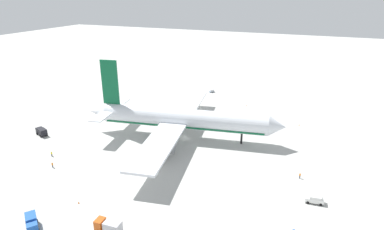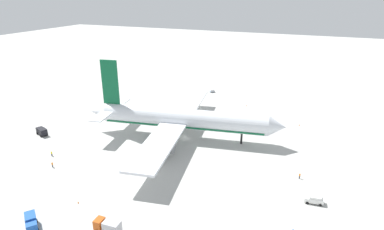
{
  "view_description": "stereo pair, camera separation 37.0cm",
  "coord_description": "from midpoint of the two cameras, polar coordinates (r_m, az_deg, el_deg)",
  "views": [
    {
      "loc": [
        41.73,
        -94.18,
        48.27
      ],
      "look_at": [
        1.93,
        2.48,
        7.93
      ],
      "focal_mm": 30.57,
      "sensor_mm": 36.0,
      "label": 1
    },
    {
      "loc": [
        42.07,
        -94.04,
        48.27
      ],
      "look_at": [
        1.93,
        2.48,
        7.93
      ],
      "focal_mm": 30.57,
      "sensor_mm": 36.0,
      "label": 2
    }
  ],
  "objects": [
    {
      "name": "ground_worker_3",
      "position": [
        110.36,
        -23.38,
        -6.23
      ],
      "size": [
        0.56,
        0.56,
        1.65
      ],
      "color": "black",
      "rests_on": "ground"
    },
    {
      "name": "service_truck_0",
      "position": [
        74.83,
        -14.49,
        -18.27
      ],
      "size": [
        5.83,
        2.78,
        2.89
      ],
      "color": "#BF4C14",
      "rests_on": "ground"
    },
    {
      "name": "baggage_cart_0",
      "position": [
        164.27,
        3.44,
        4.27
      ],
      "size": [
        2.68,
        2.56,
        1.45
      ],
      "color": "#26598C",
      "rests_on": "ground"
    },
    {
      "name": "ground_worker_0",
      "position": [
        103.72,
        -23.27,
        -8.0
      ],
      "size": [
        0.51,
        0.51,
        1.64
      ],
      "color": "#3F3F47",
      "rests_on": "ground"
    },
    {
      "name": "service_truck_3",
      "position": [
        126.91,
        -24.84,
        -2.62
      ],
      "size": [
        5.39,
        3.92,
        2.56
      ],
      "color": "black",
      "rests_on": "ground"
    },
    {
      "name": "traffic_cone_0",
      "position": [
        85.98,
        -19.3,
        -14.2
      ],
      "size": [
        0.36,
        0.36,
        0.55
      ],
      "primitive_type": "cone",
      "color": "orange",
      "rests_on": "ground"
    },
    {
      "name": "service_van",
      "position": [
        86.42,
        20.49,
        -13.56
      ],
      "size": [
        4.64,
        2.45,
        1.97
      ],
      "color": "white",
      "rests_on": "ground"
    },
    {
      "name": "airliner",
      "position": [
        111.33,
        -2.14,
        -0.68
      ],
      "size": [
        68.67,
        71.99,
        26.12
      ],
      "color": "silver",
      "rests_on": "ground"
    },
    {
      "name": "traffic_cone_2",
      "position": [
        146.29,
        9.4,
        1.66
      ],
      "size": [
        0.36,
        0.36,
        0.55
      ],
      "primitive_type": "cone",
      "color": "orange",
      "rests_on": "ground"
    },
    {
      "name": "ground_plane",
      "position": [
        113.77,
        -1.47,
        -4.01
      ],
      "size": [
        600.0,
        600.0,
        0.0
      ],
      "primitive_type": "plane",
      "color": "#B2B2AD"
    },
    {
      "name": "service_truck_2",
      "position": [
        81.22,
        -26.31,
        -16.49
      ],
      "size": [
        5.56,
        5.03,
        2.98
      ],
      "color": "#194CA5",
      "rests_on": "ground"
    },
    {
      "name": "ground_worker_1",
      "position": [
        95.01,
        18.2,
        -10.02
      ],
      "size": [
        0.56,
        0.56,
        1.67
      ],
      "color": "#3F3F47",
      "rests_on": "ground"
    },
    {
      "name": "traffic_cone_1",
      "position": [
        130.18,
        18.1,
        -1.63
      ],
      "size": [
        0.36,
        0.36,
        0.55
      ],
      "primitive_type": "cone",
      "color": "orange",
      "rests_on": "ground"
    }
  ]
}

